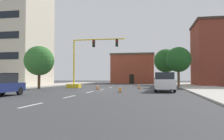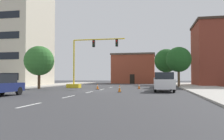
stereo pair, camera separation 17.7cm
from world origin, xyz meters
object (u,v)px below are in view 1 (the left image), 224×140
(traffic_cone_roadside_b, at_px, (120,89))
(traffic_cone_roadside_c, at_px, (139,86))
(tree_left_near, at_px, (39,61))
(traffic_cone_roadside_a, at_px, (98,87))
(pickup_truck_white, at_px, (164,82))
(tree_right_far, at_px, (166,61))
(tree_right_mid, at_px, (178,60))
(traffic_signal_gantry, at_px, (81,72))

(traffic_cone_roadside_b, relative_size, traffic_cone_roadside_c, 1.14)
(tree_left_near, height_order, traffic_cone_roadside_a, tree_left_near)
(tree_left_near, height_order, pickup_truck_white, tree_left_near)
(traffic_cone_roadside_b, bearing_deg, tree_right_far, 76.37)
(pickup_truck_white, relative_size, traffic_cone_roadside_c, 8.33)
(tree_right_mid, distance_m, pickup_truck_white, 11.47)
(traffic_cone_roadside_a, xyz_separation_m, traffic_cone_roadside_b, (3.51, -4.76, 0.01))
(pickup_truck_white, height_order, traffic_cone_roadside_a, pickup_truck_white)
(tree_right_far, height_order, traffic_cone_roadside_b, tree_right_far)
(traffic_signal_gantry, relative_size, traffic_cone_roadside_b, 10.97)
(traffic_signal_gantry, bearing_deg, traffic_cone_roadside_c, -8.41)
(tree_right_far, bearing_deg, traffic_signal_gantry, -130.39)
(traffic_signal_gantry, distance_m, tree_right_far, 19.16)
(traffic_cone_roadside_a, height_order, traffic_cone_roadside_b, traffic_cone_roadside_b)
(traffic_signal_gantry, relative_size, tree_left_near, 1.46)
(tree_right_mid, relative_size, traffic_cone_roadside_c, 9.26)
(tree_left_near, xyz_separation_m, traffic_cone_roadside_b, (11.33, -4.73, -3.27))
(traffic_cone_roadside_a, distance_m, traffic_cone_roadside_b, 5.91)
(tree_left_near, distance_m, traffic_cone_roadside_c, 13.35)
(traffic_cone_roadside_a, bearing_deg, tree_left_near, -179.78)
(traffic_cone_roadside_b, bearing_deg, pickup_truck_white, 26.06)
(traffic_cone_roadside_a, relative_size, traffic_cone_roadside_c, 1.09)
(traffic_signal_gantry, xyz_separation_m, tree_right_far, (12.31, 14.47, 2.49))
(tree_right_mid, xyz_separation_m, traffic_cone_roadside_a, (-10.39, -8.10, -3.80))
(tree_right_far, bearing_deg, traffic_cone_roadside_b, -103.63)
(pickup_truck_white, xyz_separation_m, traffic_cone_roadside_c, (-2.93, 4.73, -0.65))
(tree_left_near, bearing_deg, traffic_cone_roadside_a, 0.22)
(pickup_truck_white, relative_size, traffic_cone_roadside_a, 7.61)
(tree_right_mid, distance_m, traffic_cone_roadside_a, 13.71)
(tree_right_mid, relative_size, traffic_cone_roadside_b, 8.14)
(tree_right_far, xyz_separation_m, traffic_cone_roadside_a, (-8.98, -17.80, -4.32))
(tree_right_far, distance_m, traffic_cone_roadside_c, 16.78)
(traffic_cone_roadside_c, bearing_deg, traffic_signal_gantry, 171.59)
(traffic_signal_gantry, distance_m, traffic_cone_roadside_a, 5.05)
(traffic_cone_roadside_a, xyz_separation_m, traffic_cone_roadside_c, (4.93, 2.10, -0.03))
(traffic_signal_gantry, height_order, pickup_truck_white, traffic_signal_gantry)
(tree_right_mid, relative_size, pickup_truck_white, 1.11)
(traffic_signal_gantry, relative_size, tree_right_far, 1.17)
(tree_right_mid, bearing_deg, traffic_cone_roadside_c, -132.29)
(traffic_signal_gantry, bearing_deg, tree_left_near, -143.24)
(traffic_cone_roadside_c, bearing_deg, pickup_truck_white, -58.22)
(traffic_signal_gantry, relative_size, tree_right_mid, 1.35)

